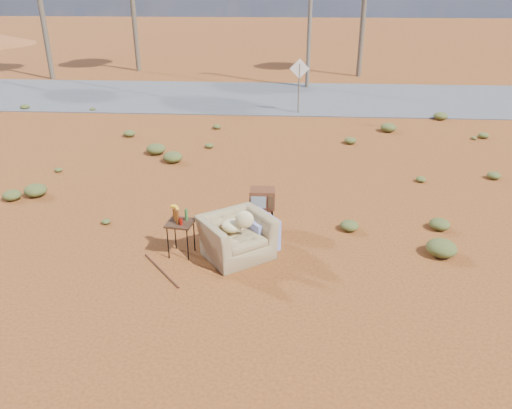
{
  "coord_description": "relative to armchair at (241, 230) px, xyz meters",
  "views": [
    {
      "loc": [
        1.15,
        -8.21,
        4.99
      ],
      "look_at": [
        0.52,
        1.07,
        0.8
      ],
      "focal_mm": 35.0,
      "sensor_mm": 36.0,
      "label": 1
    }
  ],
  "objects": [
    {
      "name": "scrub_patch",
      "position": [
        -1.09,
        3.96,
        -0.38
      ],
      "size": [
        17.49,
        8.07,
        0.33
      ],
      "color": "#4E5425",
      "rests_on": "ground"
    },
    {
      "name": "road_sign",
      "position": [
        1.24,
        11.55,
        0.98
      ],
      "size": [
        0.78,
        0.06,
        2.19
      ],
      "color": "brown",
      "rests_on": "ground"
    },
    {
      "name": "side_table",
      "position": [
        -1.2,
        -0.09,
        0.22
      ],
      "size": [
        0.56,
        0.56,
        1.01
      ],
      "rotation": [
        0.0,
        0.0,
        -0.14
      ],
      "color": "#3C2216",
      "rests_on": "ground"
    },
    {
      "name": "utility_pole_center",
      "position": [
        1.74,
        17.05,
        3.63
      ],
      "size": [
        1.4,
        0.2,
        8.0
      ],
      "color": "brown",
      "rests_on": "ground"
    },
    {
      "name": "ground",
      "position": [
        -0.26,
        -0.45,
        -0.52
      ],
      "size": [
        140.0,
        140.0,
        0.0
      ],
      "primitive_type": "plane",
      "color": "brown",
      "rests_on": "ground"
    },
    {
      "name": "tv_unit",
      "position": [
        0.35,
        1.26,
        0.13
      ],
      "size": [
        0.55,
        0.45,
        0.87
      ],
      "rotation": [
        0.0,
        0.0,
        0.01
      ],
      "color": "black",
      "rests_on": "ground"
    },
    {
      "name": "rusty_bar",
      "position": [
        -1.43,
        -0.77,
        -0.5
      ],
      "size": [
        0.93,
        1.14,
        0.04
      ],
      "primitive_type": "cylinder",
      "rotation": [
        0.0,
        1.57,
        -0.89
      ],
      "color": "#4E2414",
      "rests_on": "ground"
    },
    {
      "name": "highway",
      "position": [
        -0.26,
        14.55,
        -0.5
      ],
      "size": [
        140.0,
        7.0,
        0.04
      ],
      "primitive_type": "cube",
      "color": "#565659",
      "rests_on": "ground"
    },
    {
      "name": "armchair",
      "position": [
        0.0,
        0.0,
        0.0
      ],
      "size": [
        1.63,
        1.65,
        1.12
      ],
      "rotation": [
        0.0,
        0.0,
        0.63
      ],
      "color": "olive",
      "rests_on": "ground"
    }
  ]
}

